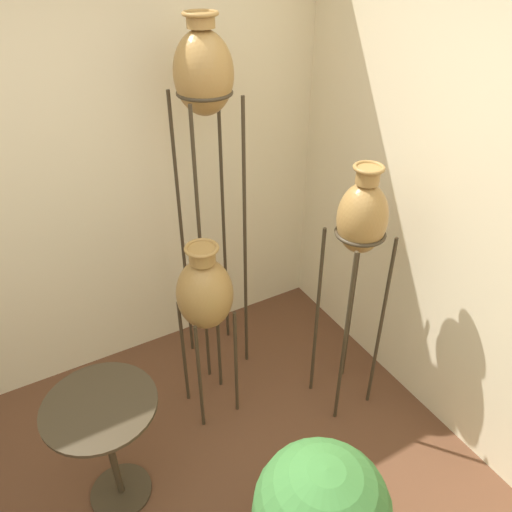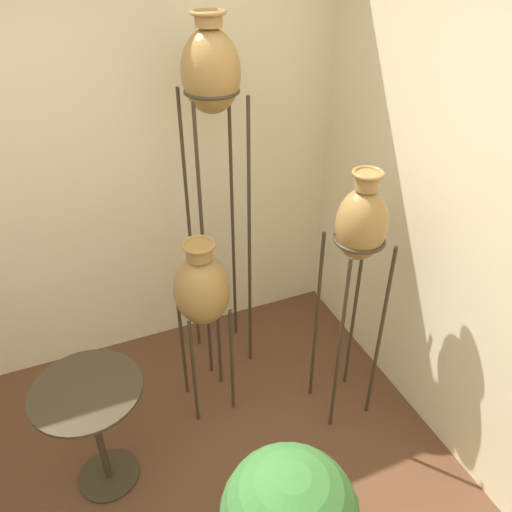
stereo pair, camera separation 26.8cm
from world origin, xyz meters
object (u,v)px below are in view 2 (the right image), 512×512
(side_table, at_px, (93,415))
(vase_stand_short, at_px, (202,290))
(vase_stand_medium, at_px, (361,231))
(vase_stand_tall, at_px, (211,85))

(side_table, bearing_deg, vase_stand_short, 23.57)
(vase_stand_medium, xyz_separation_m, side_table, (-1.39, 0.04, -0.73))
(vase_stand_short, bearing_deg, vase_stand_tall, 58.37)
(vase_stand_short, bearing_deg, vase_stand_medium, -24.31)
(vase_stand_tall, relative_size, side_table, 3.14)
(vase_stand_medium, distance_m, side_table, 1.57)
(vase_stand_short, height_order, side_table, vase_stand_short)
(vase_stand_tall, distance_m, side_table, 1.72)
(vase_stand_tall, xyz_separation_m, side_table, (-0.89, -0.66, -1.31))
(vase_stand_medium, bearing_deg, side_table, 178.48)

